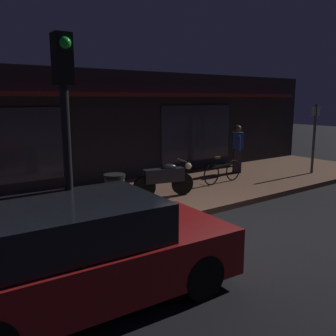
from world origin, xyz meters
TOP-DOWN VIEW (x-y plane):
  - ground_plane at (0.00, 0.00)m, footprint 60.00×60.00m
  - sidewalk_slab at (0.00, 3.00)m, footprint 18.00×4.00m
  - storefront_building at (0.00, 6.39)m, footprint 18.00×3.30m
  - motorcycle at (-0.00, 2.55)m, footprint 1.68×0.65m
  - bicycle_parked at (2.40, 2.82)m, footprint 1.66×0.42m
  - person_bystander at (3.96, 3.68)m, footprint 0.44×0.55m
  - sign_post at (6.04, 2.07)m, footprint 0.44×0.09m
  - trash_bin at (-1.82, 1.94)m, footprint 0.48×0.48m
  - traffic_light_pole at (-3.65, -0.12)m, footprint 0.24×0.33m
  - parked_car_near at (-3.77, -0.80)m, footprint 4.19×1.98m

SIDE VIEW (x-z plane):
  - ground_plane at x=0.00m, z-range 0.00..0.00m
  - sidewalk_slab at x=0.00m, z-range 0.00..0.15m
  - bicycle_parked at x=2.40m, z-range 0.05..0.96m
  - trash_bin at x=-1.82m, z-range 0.16..1.09m
  - motorcycle at x=0.00m, z-range 0.16..1.13m
  - parked_car_near at x=-3.77m, z-range -0.01..1.41m
  - person_bystander at x=3.96m, z-range 0.19..1.86m
  - sign_post at x=6.04m, z-range 0.31..2.71m
  - storefront_building at x=0.00m, z-range 0.00..3.60m
  - traffic_light_pole at x=-3.65m, z-range 0.68..4.28m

